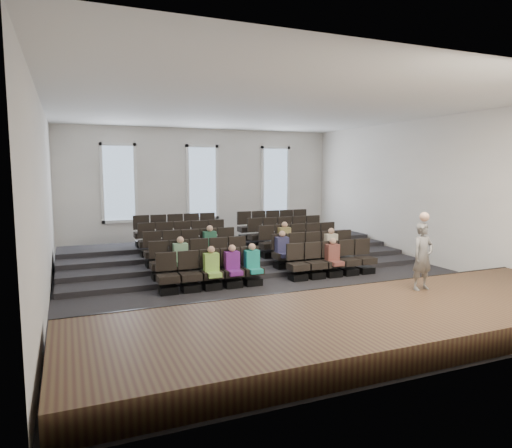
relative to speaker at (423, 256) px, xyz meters
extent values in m
plane|color=black|center=(-1.98, 4.29, -1.28)|extent=(14.00, 14.00, 0.00)
cube|color=white|center=(-1.98, 4.29, 3.73)|extent=(12.00, 14.00, 0.02)
cube|color=white|center=(-1.98, 11.31, 1.22)|extent=(12.00, 0.04, 5.00)
cube|color=white|center=(-1.98, -2.73, 1.22)|extent=(12.00, 0.04, 5.00)
cube|color=white|center=(-8.00, 4.29, 1.22)|extent=(0.04, 14.00, 5.00)
cube|color=white|center=(4.04, 4.29, 1.22)|extent=(0.04, 14.00, 5.00)
cube|color=#4A381F|center=(-1.98, -0.81, -1.03)|extent=(11.80, 3.60, 0.50)
cube|color=black|center=(-1.98, 0.96, -1.03)|extent=(11.80, 0.06, 0.52)
cube|color=black|center=(-1.98, 6.62, -1.20)|extent=(11.80, 4.80, 0.15)
cube|color=black|center=(-1.98, 7.14, -1.13)|extent=(11.80, 3.75, 0.30)
cube|color=black|center=(-1.98, 7.67, -1.05)|extent=(11.80, 2.70, 0.45)
cube|color=black|center=(-1.98, 8.19, -0.98)|extent=(11.80, 1.65, 0.60)
cube|color=black|center=(-5.11, 3.69, -1.18)|extent=(0.47, 0.43, 0.20)
cube|color=black|center=(-5.11, 3.69, -0.87)|extent=(0.55, 0.50, 0.19)
cube|color=black|center=(-5.11, 3.90, -0.46)|extent=(0.55, 0.08, 0.50)
cube|color=black|center=(-4.51, 3.69, -1.18)|extent=(0.47, 0.43, 0.20)
cube|color=black|center=(-4.51, 3.69, -0.87)|extent=(0.55, 0.50, 0.19)
cube|color=black|center=(-4.51, 3.90, -0.46)|extent=(0.55, 0.08, 0.50)
cube|color=black|center=(-3.91, 3.69, -1.18)|extent=(0.47, 0.43, 0.20)
cube|color=black|center=(-3.91, 3.69, -0.87)|extent=(0.55, 0.50, 0.19)
cube|color=black|center=(-3.91, 3.90, -0.46)|extent=(0.55, 0.08, 0.50)
cube|color=black|center=(-3.31, 3.69, -1.18)|extent=(0.47, 0.43, 0.20)
cube|color=black|center=(-3.31, 3.69, -0.87)|extent=(0.55, 0.50, 0.19)
cube|color=black|center=(-3.31, 3.90, -0.46)|extent=(0.55, 0.08, 0.50)
cube|color=black|center=(-2.71, 3.69, -1.18)|extent=(0.47, 0.43, 0.20)
cube|color=black|center=(-2.71, 3.69, -0.87)|extent=(0.55, 0.50, 0.19)
cube|color=black|center=(-2.71, 3.90, -0.46)|extent=(0.55, 0.08, 0.50)
cube|color=black|center=(-1.26, 3.69, -1.18)|extent=(0.47, 0.43, 0.20)
cube|color=black|center=(-1.26, 3.69, -0.87)|extent=(0.55, 0.50, 0.19)
cube|color=black|center=(-1.26, 3.90, -0.46)|extent=(0.55, 0.08, 0.50)
cube|color=black|center=(-0.66, 3.69, -1.18)|extent=(0.47, 0.43, 0.20)
cube|color=black|center=(-0.66, 3.69, -0.87)|extent=(0.55, 0.50, 0.19)
cube|color=black|center=(-0.66, 3.90, -0.46)|extent=(0.55, 0.08, 0.50)
cube|color=black|center=(-0.06, 3.69, -1.18)|extent=(0.47, 0.43, 0.20)
cube|color=black|center=(-0.06, 3.69, -0.87)|extent=(0.55, 0.50, 0.19)
cube|color=black|center=(-0.06, 3.90, -0.46)|extent=(0.55, 0.08, 0.50)
cube|color=black|center=(0.54, 3.69, -1.18)|extent=(0.47, 0.43, 0.20)
cube|color=black|center=(0.54, 3.69, -0.87)|extent=(0.55, 0.50, 0.19)
cube|color=black|center=(0.54, 3.90, -0.46)|extent=(0.55, 0.08, 0.50)
cube|color=black|center=(1.14, 3.69, -1.18)|extent=(0.47, 0.43, 0.20)
cube|color=black|center=(1.14, 3.69, -0.87)|extent=(0.55, 0.50, 0.19)
cube|color=black|center=(1.14, 3.90, -0.46)|extent=(0.55, 0.08, 0.50)
cube|color=black|center=(-5.11, 4.74, -1.03)|extent=(0.47, 0.43, 0.20)
cube|color=black|center=(-5.11, 4.74, -0.72)|extent=(0.55, 0.50, 0.19)
cube|color=black|center=(-5.11, 4.95, -0.31)|extent=(0.55, 0.08, 0.50)
cube|color=black|center=(-4.51, 4.74, -1.03)|extent=(0.47, 0.43, 0.20)
cube|color=black|center=(-4.51, 4.74, -0.72)|extent=(0.55, 0.50, 0.19)
cube|color=black|center=(-4.51, 4.95, -0.31)|extent=(0.55, 0.08, 0.50)
cube|color=black|center=(-3.91, 4.74, -1.03)|extent=(0.47, 0.43, 0.20)
cube|color=black|center=(-3.91, 4.74, -0.72)|extent=(0.55, 0.50, 0.19)
cube|color=black|center=(-3.91, 4.95, -0.31)|extent=(0.55, 0.08, 0.50)
cube|color=black|center=(-3.31, 4.74, -1.03)|extent=(0.47, 0.43, 0.20)
cube|color=black|center=(-3.31, 4.74, -0.72)|extent=(0.55, 0.50, 0.19)
cube|color=black|center=(-3.31, 4.95, -0.31)|extent=(0.55, 0.08, 0.50)
cube|color=black|center=(-2.71, 4.74, -1.03)|extent=(0.47, 0.43, 0.20)
cube|color=black|center=(-2.71, 4.74, -0.72)|extent=(0.55, 0.50, 0.19)
cube|color=black|center=(-2.71, 4.95, -0.31)|extent=(0.55, 0.08, 0.50)
cube|color=black|center=(-1.26, 4.74, -1.03)|extent=(0.47, 0.43, 0.20)
cube|color=black|center=(-1.26, 4.74, -0.72)|extent=(0.55, 0.50, 0.19)
cube|color=black|center=(-1.26, 4.95, -0.31)|extent=(0.55, 0.08, 0.50)
cube|color=black|center=(-0.66, 4.74, -1.03)|extent=(0.47, 0.43, 0.20)
cube|color=black|center=(-0.66, 4.74, -0.72)|extent=(0.55, 0.50, 0.19)
cube|color=black|center=(-0.66, 4.95, -0.31)|extent=(0.55, 0.08, 0.50)
cube|color=black|center=(-0.06, 4.74, -1.03)|extent=(0.47, 0.43, 0.20)
cube|color=black|center=(-0.06, 4.74, -0.72)|extent=(0.55, 0.50, 0.19)
cube|color=black|center=(-0.06, 4.95, -0.31)|extent=(0.55, 0.08, 0.50)
cube|color=black|center=(0.54, 4.74, -1.03)|extent=(0.47, 0.43, 0.20)
cube|color=black|center=(0.54, 4.74, -0.72)|extent=(0.55, 0.50, 0.19)
cube|color=black|center=(0.54, 4.95, -0.31)|extent=(0.55, 0.08, 0.50)
cube|color=black|center=(1.14, 4.74, -1.03)|extent=(0.47, 0.43, 0.20)
cube|color=black|center=(1.14, 4.74, -0.72)|extent=(0.55, 0.50, 0.19)
cube|color=black|center=(1.14, 4.95, -0.31)|extent=(0.55, 0.08, 0.50)
cube|color=black|center=(-5.11, 5.79, -0.88)|extent=(0.47, 0.42, 0.20)
cube|color=black|center=(-5.11, 5.79, -0.57)|extent=(0.55, 0.50, 0.19)
cube|color=black|center=(-5.11, 6.00, -0.16)|extent=(0.55, 0.08, 0.50)
cube|color=black|center=(-4.51, 5.79, -0.88)|extent=(0.47, 0.42, 0.20)
cube|color=black|center=(-4.51, 5.79, -0.57)|extent=(0.55, 0.50, 0.19)
cube|color=black|center=(-4.51, 6.00, -0.16)|extent=(0.55, 0.08, 0.50)
cube|color=black|center=(-3.91, 5.79, -0.88)|extent=(0.47, 0.42, 0.20)
cube|color=black|center=(-3.91, 5.79, -0.57)|extent=(0.55, 0.50, 0.19)
cube|color=black|center=(-3.91, 6.00, -0.16)|extent=(0.55, 0.08, 0.50)
cube|color=black|center=(-3.31, 5.79, -0.88)|extent=(0.47, 0.42, 0.20)
cube|color=black|center=(-3.31, 5.79, -0.57)|extent=(0.55, 0.50, 0.19)
cube|color=black|center=(-3.31, 6.00, -0.16)|extent=(0.55, 0.08, 0.50)
cube|color=black|center=(-2.71, 5.79, -0.88)|extent=(0.47, 0.42, 0.20)
cube|color=black|center=(-2.71, 5.79, -0.57)|extent=(0.55, 0.50, 0.19)
cube|color=black|center=(-2.71, 6.00, -0.16)|extent=(0.55, 0.08, 0.50)
cube|color=black|center=(-1.26, 5.79, -0.88)|extent=(0.47, 0.42, 0.20)
cube|color=black|center=(-1.26, 5.79, -0.57)|extent=(0.55, 0.50, 0.19)
cube|color=black|center=(-1.26, 6.00, -0.16)|extent=(0.55, 0.08, 0.50)
cube|color=black|center=(-0.66, 5.79, -0.88)|extent=(0.47, 0.42, 0.20)
cube|color=black|center=(-0.66, 5.79, -0.57)|extent=(0.55, 0.50, 0.19)
cube|color=black|center=(-0.66, 6.00, -0.16)|extent=(0.55, 0.08, 0.50)
cube|color=black|center=(-0.06, 5.79, -0.88)|extent=(0.47, 0.42, 0.20)
cube|color=black|center=(-0.06, 5.79, -0.57)|extent=(0.55, 0.50, 0.19)
cube|color=black|center=(-0.06, 6.00, -0.16)|extent=(0.55, 0.08, 0.50)
cube|color=black|center=(0.54, 5.79, -0.88)|extent=(0.47, 0.42, 0.20)
cube|color=black|center=(0.54, 5.79, -0.57)|extent=(0.55, 0.50, 0.19)
cube|color=black|center=(0.54, 6.00, -0.16)|extent=(0.55, 0.08, 0.50)
cube|color=black|center=(1.14, 5.79, -0.88)|extent=(0.47, 0.42, 0.20)
cube|color=black|center=(1.14, 5.79, -0.57)|extent=(0.55, 0.50, 0.19)
cube|color=black|center=(1.14, 6.00, -0.16)|extent=(0.55, 0.08, 0.50)
cube|color=black|center=(-5.11, 6.84, -0.73)|extent=(0.47, 0.42, 0.20)
cube|color=black|center=(-5.11, 6.84, -0.42)|extent=(0.55, 0.50, 0.19)
cube|color=black|center=(-5.11, 7.05, -0.01)|extent=(0.55, 0.08, 0.50)
cube|color=black|center=(-4.51, 6.84, -0.73)|extent=(0.47, 0.42, 0.20)
cube|color=black|center=(-4.51, 6.84, -0.42)|extent=(0.55, 0.50, 0.19)
cube|color=black|center=(-4.51, 7.05, -0.01)|extent=(0.55, 0.08, 0.50)
cube|color=black|center=(-3.91, 6.84, -0.73)|extent=(0.47, 0.42, 0.20)
cube|color=black|center=(-3.91, 6.84, -0.42)|extent=(0.55, 0.50, 0.19)
cube|color=black|center=(-3.91, 7.05, -0.01)|extent=(0.55, 0.08, 0.50)
cube|color=black|center=(-3.31, 6.84, -0.73)|extent=(0.47, 0.42, 0.20)
cube|color=black|center=(-3.31, 6.84, -0.42)|extent=(0.55, 0.50, 0.19)
cube|color=black|center=(-3.31, 7.05, -0.01)|extent=(0.55, 0.08, 0.50)
cube|color=black|center=(-2.71, 6.84, -0.73)|extent=(0.47, 0.42, 0.20)
cube|color=black|center=(-2.71, 6.84, -0.42)|extent=(0.55, 0.50, 0.19)
cube|color=black|center=(-2.71, 7.05, -0.01)|extent=(0.55, 0.08, 0.50)
cube|color=black|center=(-1.26, 6.84, -0.73)|extent=(0.47, 0.42, 0.20)
cube|color=black|center=(-1.26, 6.84, -0.42)|extent=(0.55, 0.50, 0.19)
cube|color=black|center=(-1.26, 7.05, -0.01)|extent=(0.55, 0.08, 0.50)
cube|color=black|center=(-0.66, 6.84, -0.73)|extent=(0.47, 0.42, 0.20)
cube|color=black|center=(-0.66, 6.84, -0.42)|extent=(0.55, 0.50, 0.19)
cube|color=black|center=(-0.66, 7.05, -0.01)|extent=(0.55, 0.08, 0.50)
cube|color=black|center=(-0.06, 6.84, -0.73)|extent=(0.47, 0.42, 0.20)
cube|color=black|center=(-0.06, 6.84, -0.42)|extent=(0.55, 0.50, 0.19)
cube|color=black|center=(-0.06, 7.05, -0.01)|extent=(0.55, 0.08, 0.50)
cube|color=black|center=(0.54, 6.84, -0.73)|extent=(0.47, 0.42, 0.20)
cube|color=black|center=(0.54, 6.84, -0.42)|extent=(0.55, 0.50, 0.19)
cube|color=black|center=(0.54, 7.05, -0.01)|extent=(0.55, 0.08, 0.50)
cube|color=black|center=(1.14, 6.84, -0.73)|extent=(0.47, 0.42, 0.20)
cube|color=black|center=(1.14, 6.84, -0.42)|extent=(0.55, 0.50, 0.19)
cube|color=black|center=(1.14, 7.05, -0.01)|extent=(0.55, 0.08, 0.50)
cube|color=black|center=(-5.11, 7.89, -0.58)|extent=(0.47, 0.42, 0.20)
cube|color=black|center=(-5.11, 7.89, -0.27)|extent=(0.55, 0.50, 0.19)
cube|color=black|center=(-5.11, 8.10, 0.14)|extent=(0.55, 0.08, 0.50)
cube|color=black|center=(-4.51, 7.89, -0.58)|extent=(0.47, 0.42, 0.20)
cube|color=black|center=(-4.51, 7.89, -0.27)|extent=(0.55, 0.50, 0.19)
cube|color=black|center=(-4.51, 8.10, 0.14)|extent=(0.55, 0.08, 0.50)
cube|color=black|center=(-3.91, 7.89, -0.58)|extent=(0.47, 0.42, 0.20)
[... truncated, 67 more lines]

